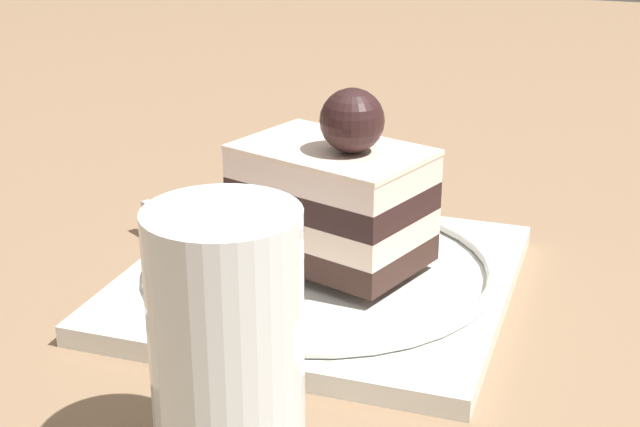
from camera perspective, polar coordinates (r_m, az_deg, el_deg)
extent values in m
plane|color=#84674B|center=(0.54, 1.18, -5.60)|extent=(2.40, 2.40, 0.00)
cube|color=silver|center=(0.56, 0.00, -4.08)|extent=(0.22, 0.22, 0.01)
torus|color=silver|center=(0.55, 0.00, -3.21)|extent=(0.21, 0.21, 0.01)
cube|color=#37211B|center=(0.55, 0.71, -1.82)|extent=(0.12, 0.10, 0.02)
cube|color=#FBDCC4|center=(0.55, 0.72, -0.28)|extent=(0.12, 0.10, 0.02)
cube|color=black|center=(0.54, 0.72, 1.29)|extent=(0.12, 0.10, 0.02)
cube|color=#F3D8CC|center=(0.54, 0.73, 2.90)|extent=(0.12, 0.10, 0.02)
cube|color=#F7DCC7|center=(0.53, 0.74, 3.86)|extent=(0.12, 0.10, 0.00)
sphere|color=black|center=(0.52, 1.92, 5.65)|extent=(0.04, 0.04, 0.04)
ellipsoid|color=white|center=(0.50, -6.78, -3.14)|extent=(0.04, 0.04, 0.04)
cube|color=silver|center=(0.61, -8.49, -0.51)|extent=(0.08, 0.05, 0.00)
cube|color=silver|center=(0.57, -5.81, -1.92)|extent=(0.02, 0.02, 0.00)
cube|color=silver|center=(0.55, -4.91, -2.75)|extent=(0.02, 0.02, 0.00)
cube|color=silver|center=(0.55, -4.63, -2.65)|extent=(0.02, 0.02, 0.00)
cube|color=silver|center=(0.55, -4.35, -2.56)|extent=(0.02, 0.02, 0.00)
cube|color=silver|center=(0.55, -4.08, -2.47)|extent=(0.02, 0.02, 0.00)
cylinder|color=silver|center=(0.38, -5.92, -7.92)|extent=(0.06, 0.06, 0.12)
cylinder|color=#B7232D|center=(0.39, -5.87, -9.08)|extent=(0.06, 0.06, 0.09)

